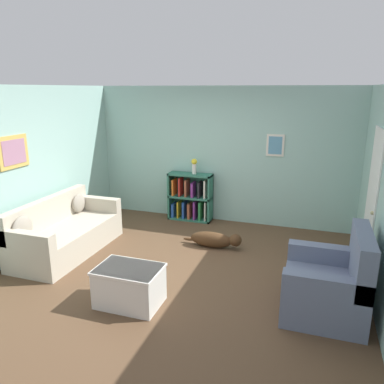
{
  "coord_description": "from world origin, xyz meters",
  "views": [
    {
      "loc": [
        1.71,
        -4.72,
        2.54
      ],
      "look_at": [
        0.0,
        0.4,
        1.05
      ],
      "focal_mm": 35.0,
      "sensor_mm": 36.0,
      "label": 1
    }
  ],
  "objects_px": {
    "bookshelf": "(191,198)",
    "vase": "(194,165)",
    "couch": "(65,233)",
    "dog": "(215,240)",
    "coffee_table": "(129,285)",
    "recliner_chair": "(330,285)"
  },
  "relations": [
    {
      "from": "vase",
      "to": "bookshelf",
      "type": "bearing_deg",
      "value": 168.15
    },
    {
      "from": "recliner_chair",
      "to": "dog",
      "type": "height_order",
      "value": "recliner_chair"
    },
    {
      "from": "dog",
      "to": "coffee_table",
      "type": "bearing_deg",
      "value": -105.44
    },
    {
      "from": "bookshelf",
      "to": "coffee_table",
      "type": "relative_size",
      "value": 1.21
    },
    {
      "from": "bookshelf",
      "to": "coffee_table",
      "type": "height_order",
      "value": "bookshelf"
    },
    {
      "from": "coffee_table",
      "to": "vase",
      "type": "bearing_deg",
      "value": 93.72
    },
    {
      "from": "bookshelf",
      "to": "coffee_table",
      "type": "distance_m",
      "value": 3.17
    },
    {
      "from": "bookshelf",
      "to": "vase",
      "type": "bearing_deg",
      "value": -11.85
    },
    {
      "from": "coffee_table",
      "to": "vase",
      "type": "relative_size",
      "value": 2.61
    },
    {
      "from": "couch",
      "to": "vase",
      "type": "relative_size",
      "value": 6.48
    },
    {
      "from": "couch",
      "to": "coffee_table",
      "type": "distance_m",
      "value": 2.0
    },
    {
      "from": "recliner_chair",
      "to": "dog",
      "type": "distance_m",
      "value": 2.24
    },
    {
      "from": "couch",
      "to": "vase",
      "type": "bearing_deg",
      "value": 54.25
    },
    {
      "from": "recliner_chair",
      "to": "coffee_table",
      "type": "xyz_separation_m",
      "value": [
        -2.29,
        -0.58,
        -0.1
      ]
    },
    {
      "from": "vase",
      "to": "dog",
      "type": "bearing_deg",
      "value": -57.48
    },
    {
      "from": "couch",
      "to": "recliner_chair",
      "type": "xyz_separation_m",
      "value": [
        4.0,
        -0.47,
        0.04
      ]
    },
    {
      "from": "couch",
      "to": "bookshelf",
      "type": "distance_m",
      "value": 2.54
    },
    {
      "from": "vase",
      "to": "coffee_table",
      "type": "bearing_deg",
      "value": -86.28
    },
    {
      "from": "bookshelf",
      "to": "recliner_chair",
      "type": "relative_size",
      "value": 0.92
    },
    {
      "from": "couch",
      "to": "coffee_table",
      "type": "xyz_separation_m",
      "value": [
        1.71,
        -1.05,
        -0.06
      ]
    },
    {
      "from": "couch",
      "to": "bookshelf",
      "type": "bearing_deg",
      "value": 55.97
    },
    {
      "from": "couch",
      "to": "coffee_table",
      "type": "height_order",
      "value": "couch"
    }
  ]
}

